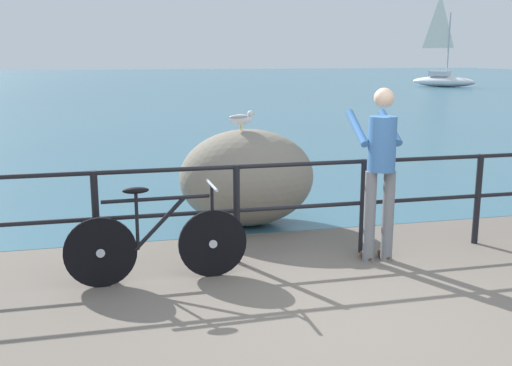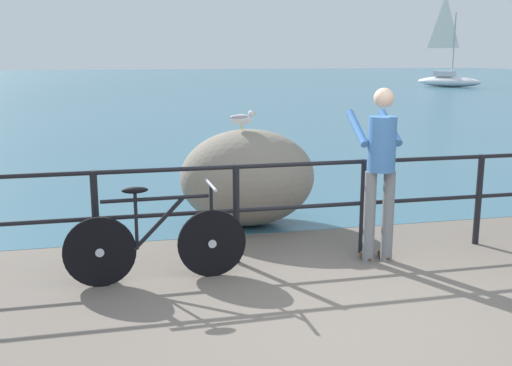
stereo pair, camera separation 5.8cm
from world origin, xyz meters
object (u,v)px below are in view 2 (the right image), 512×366
object	(u,v)px
seagull	(242,118)
bicycle	(157,241)
breakwater_boulder_main	(248,177)
sailboat	(448,76)
person_at_railing	(380,167)

from	to	relation	value
seagull	bicycle	bearing A→B (deg)	-119.10
bicycle	breakwater_boulder_main	xyz separation A→B (m)	(1.24, 1.72, 0.21)
bicycle	sailboat	distance (m)	38.55
seagull	sailboat	xyz separation A→B (m)	(20.58, 30.14, -0.63)
breakwater_boulder_main	bicycle	bearing A→B (deg)	-125.71
bicycle	sailboat	xyz separation A→B (m)	(21.75, 31.83, 0.32)
bicycle	breakwater_boulder_main	world-z (taller)	breakwater_boulder_main
person_at_railing	sailboat	bearing A→B (deg)	-29.14
breakwater_boulder_main	person_at_railing	bearing A→B (deg)	-58.73
breakwater_boulder_main	sailboat	distance (m)	36.43
breakwater_boulder_main	seagull	world-z (taller)	seagull
sailboat	bicycle	bearing A→B (deg)	-71.21
bicycle	person_at_railing	xyz separation A→B (m)	(2.24, 0.07, 0.60)
breakwater_boulder_main	sailboat	world-z (taller)	sailboat
person_at_railing	seagull	world-z (taller)	person_at_railing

